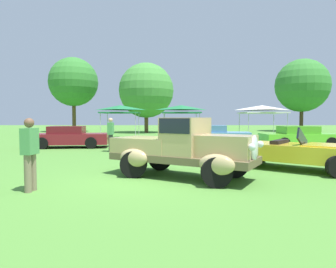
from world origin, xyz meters
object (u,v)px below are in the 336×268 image
at_px(show_car_burgundy, 70,137).
at_px(canopy_tent_right_field, 263,109).
at_px(neighbor_convertible, 298,152).
at_px(spectator_near_truck, 111,133).
at_px(canopy_tent_center_field, 182,109).
at_px(show_car_skyblue, 213,135).
at_px(show_car_lime, 301,137).
at_px(feature_pickup_truck, 184,147).
at_px(spectator_between_cars, 31,152).
at_px(canopy_tent_left_field, 121,109).

xyz_separation_m(show_car_burgundy, canopy_tent_right_field, (13.32, 7.61, 1.82)).
distance_m(neighbor_convertible, canopy_tent_right_field, 15.36).
xyz_separation_m(show_car_burgundy, spectator_near_truck, (2.75, -2.07, 0.31)).
bearing_deg(canopy_tent_center_field, show_car_burgundy, -132.69).
bearing_deg(spectator_near_truck, show_car_skyblue, 35.05).
bearing_deg(canopy_tent_right_field, neighbor_convertible, -103.27).
bearing_deg(spectator_near_truck, neighbor_convertible, -36.10).
bearing_deg(neighbor_convertible, show_car_lime, 65.45).
xyz_separation_m(neighbor_convertible, show_car_burgundy, (-9.82, 7.23, 0.02)).
bearing_deg(canopy_tent_right_field, feature_pickup_truck, -114.32).
bearing_deg(neighbor_convertible, spectator_between_cars, -158.58).
relative_size(spectator_between_cars, canopy_tent_center_field, 0.56).
relative_size(feature_pickup_truck, spectator_between_cars, 2.55).
relative_size(feature_pickup_truck, show_car_skyblue, 0.91).
relative_size(spectator_between_cars, canopy_tent_left_field, 0.56).
relative_size(spectator_near_truck, canopy_tent_right_field, 0.51).
distance_m(feature_pickup_truck, canopy_tent_right_field, 17.75).
bearing_deg(spectator_between_cars, show_car_skyblue, 63.61).
relative_size(show_car_skyblue, canopy_tent_center_field, 1.56).
bearing_deg(spectator_between_cars, spectator_near_truck, 87.83).
xyz_separation_m(show_car_burgundy, show_car_lime, (13.09, -0.07, 0.00)).
relative_size(neighbor_convertible, show_car_lime, 1.06).
relative_size(show_car_lime, canopy_tent_center_field, 1.47).
xyz_separation_m(feature_pickup_truck, show_car_skyblue, (2.37, 10.40, -0.26)).
height_order(spectator_near_truck, canopy_tent_center_field, canopy_tent_center_field).
height_order(spectator_between_cars, canopy_tent_center_field, canopy_tent_center_field).
bearing_deg(show_car_skyblue, neighbor_convertible, -81.20).
xyz_separation_m(show_car_skyblue, canopy_tent_left_field, (-6.64, 5.40, 1.82)).
bearing_deg(canopy_tent_center_field, spectator_near_truck, -112.83).
distance_m(feature_pickup_truck, show_car_skyblue, 10.67).
relative_size(neighbor_convertible, spectator_between_cars, 2.78).
xyz_separation_m(show_car_skyblue, spectator_near_truck, (-5.66, -3.97, 0.31)).
bearing_deg(show_car_lime, spectator_near_truck, -169.06).
xyz_separation_m(neighbor_convertible, canopy_tent_left_field, (-8.06, 14.53, 1.84)).
bearing_deg(spectator_between_cars, feature_pickup_truck, 24.26).
bearing_deg(spectator_near_truck, feature_pickup_truck, -62.90).
distance_m(spectator_near_truck, spectator_between_cars, 8.06).
bearing_deg(feature_pickup_truck, canopy_tent_left_field, 105.14).
distance_m(show_car_lime, spectator_between_cars, 14.65).
height_order(neighbor_convertible, canopy_tent_left_field, canopy_tent_left_field).
relative_size(neighbor_convertible, canopy_tent_left_field, 1.57).
relative_size(show_car_burgundy, show_car_lime, 1.00).
relative_size(spectator_between_cars, canopy_tent_right_field, 0.51).
distance_m(spectator_near_truck, canopy_tent_left_field, 9.54).
height_order(spectator_between_cars, canopy_tent_right_field, canopy_tent_right_field).
distance_m(show_car_lime, spectator_near_truck, 10.54).
bearing_deg(canopy_tent_left_field, show_car_lime, -33.06).
distance_m(show_car_skyblue, canopy_tent_center_field, 5.89).
bearing_deg(show_car_burgundy, show_car_lime, -0.32).
xyz_separation_m(show_car_lime, canopy_tent_right_field, (0.23, 7.68, 1.82)).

